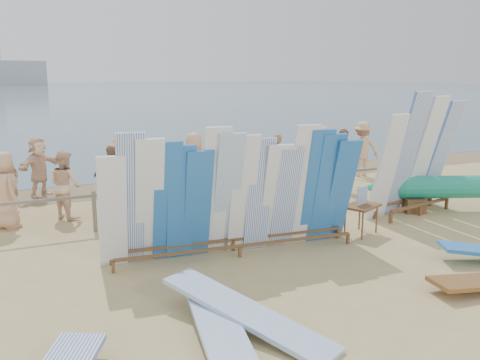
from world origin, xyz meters
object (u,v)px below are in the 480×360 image
flat_board_a (246,328)px  beachgoer_6 (194,168)px  main_surfboard_rack (236,197)px  beachgoer_extra_0 (362,149)px  beachgoer_2 (65,185)px  beachgoer_11 (39,167)px  beach_chair_left (215,197)px  beachgoer_1 (9,183)px  beachgoer_4 (112,176)px  flat_board_b (226,354)px  beach_chair_right (250,195)px  side_surfboard_rack (416,159)px  vendor_table (361,219)px  beachgoer_7 (277,159)px  beachgoer_3 (120,168)px  beachgoer_10 (342,160)px  stroller (259,181)px  beachgoer_0 (5,190)px  beachgoer_9 (323,151)px

flat_board_a → beachgoer_6: (1.72, 6.79, 0.95)m
main_surfboard_rack → beachgoer_extra_0: 8.70m
beachgoer_2 → beachgoer_11: bearing=-21.3°
beach_chair_left → beachgoer_1: (-4.79, 1.49, 0.50)m
beachgoer_4 → flat_board_b: bearing=-60.2°
beach_chair_right → beachgoer_11: bearing=144.2°
side_surfboard_rack → flat_board_b: side_surfboard_rack is taller
beachgoer_1 → beachgoer_extra_0: bearing=-48.8°
vendor_table → beachgoer_7: (0.94, 5.42, 0.44)m
beachgoer_3 → beachgoer_11: (-2.02, 1.15, -0.01)m
flat_board_b → beach_chair_left: bearing=78.7°
side_surfboard_rack → beachgoer_11: 10.04m
side_surfboard_rack → flat_board_b: bearing=-159.6°
beachgoer_4 → beachgoer_extra_0: bearing=34.8°
main_surfboard_rack → flat_board_b: size_ratio=1.85×
beachgoer_2 → beachgoer_10: bearing=-122.9°
side_surfboard_rack → stroller: side_surfboard_rack is taller
beachgoer_6 → beachgoer_0: size_ratio=1.09×
main_surfboard_rack → beach_chair_right: main_surfboard_rack is taller
beachgoer_3 → beachgoer_6: bearing=-66.0°
side_surfboard_rack → beachgoer_extra_0: size_ratio=1.63×
flat_board_b → beachgoer_9: bearing=60.1°
beachgoer_11 → side_surfboard_rack: bearing=-73.8°
vendor_table → stroller: stroller is taller
beachgoer_7 → beachgoer_9: beachgoer_9 is taller
side_surfboard_rack → beach_chair_left: size_ratio=3.22×
beachgoer_1 → beachgoer_9: beachgoer_9 is taller
beachgoer_4 → beachgoer_9: size_ratio=0.95×
vendor_table → beachgoer_extra_0: bearing=27.5°
beachgoer_extra_0 → beach_chair_left: bearing=31.2°
beachgoer_6 → beachgoer_7: (3.22, 1.32, -0.16)m
beachgoer_extra_0 → flat_board_a: bearing=59.6°
beachgoer_3 → beachgoer_extra_0: bearing=-29.1°
beach_chair_right → beachgoer_extra_0: beachgoer_extra_0 is taller
beachgoer_3 → beachgoer_4: (-0.40, -0.84, -0.05)m
beachgoer_4 → beach_chair_right: bearing=11.6°
flat_board_b → beachgoer_6: beachgoer_6 is taller
flat_board_b → beachgoer_6: bearing=82.6°
flat_board_b → beachgoer_3: size_ratio=1.59×
flat_board_a → beachgoer_1: size_ratio=1.74×
flat_board_a → stroller: (3.50, 6.51, 0.48)m
flat_board_a → beachgoer_3: size_ratio=1.59×
beachgoer_10 → beachgoer_extra_0: bearing=-49.3°
side_surfboard_rack → beachgoer_7: size_ratio=1.92×
stroller → beachgoer_1: 6.36m
main_surfboard_rack → beach_chair_right: size_ratio=6.25×
beachgoer_11 → beachgoer_2: bearing=-119.7°
flat_board_b → beachgoer_3: 8.69m
beachgoer_extra_0 → beachgoer_9: (-1.09, 0.68, -0.08)m
beachgoer_10 → main_surfboard_rack: bearing=127.1°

